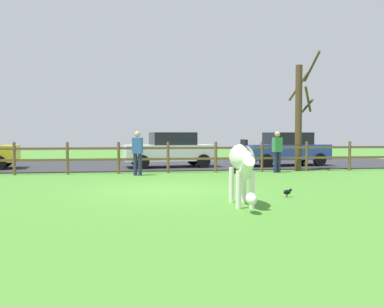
% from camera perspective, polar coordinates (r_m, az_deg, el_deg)
% --- Properties ---
extents(ground_plane, '(60.00, 60.00, 0.00)m').
position_cam_1_polar(ground_plane, '(11.54, -3.35, -4.96)').
color(ground_plane, '#47842D').
extents(parking_asphalt, '(28.00, 7.40, 0.05)m').
position_cam_1_polar(parking_asphalt, '(20.77, -5.72, -1.53)').
color(parking_asphalt, '#2D2D33').
rests_on(parking_asphalt, ground_plane).
extents(paddock_fence, '(21.17, 0.11, 1.23)m').
position_cam_1_polar(paddock_fence, '(16.42, -6.60, -0.26)').
color(paddock_fence, brown).
rests_on(paddock_fence, ground_plane).
extents(bare_tree, '(0.96, 1.28, 4.91)m').
position_cam_1_polar(bare_tree, '(18.07, 14.40, 5.19)').
color(bare_tree, '#513A23').
rests_on(bare_tree, ground_plane).
extents(zebra, '(0.56, 1.94, 1.41)m').
position_cam_1_polar(zebra, '(8.93, 6.84, -1.21)').
color(zebra, white).
rests_on(zebra, ground_plane).
extents(crow_on_grass, '(0.21, 0.10, 0.20)m').
position_cam_1_polar(crow_on_grass, '(10.45, 12.85, -5.11)').
color(crow_on_grass, black).
rests_on(crow_on_grass, ground_plane).
extents(parked_car_white, '(4.16, 2.23, 1.56)m').
position_cam_1_polar(parked_car_white, '(18.89, -3.00, 0.56)').
color(parked_car_white, white).
rests_on(parked_car_white, parking_asphalt).
extents(parked_car_blue, '(4.17, 2.25, 1.56)m').
position_cam_1_polar(parked_car_blue, '(20.30, 12.56, 0.64)').
color(parked_car_blue, '#2D4CAD').
rests_on(parked_car_blue, parking_asphalt).
extents(visitor_left_of_tree, '(0.41, 0.31, 1.64)m').
position_cam_1_polar(visitor_left_of_tree, '(15.57, -7.41, 0.34)').
color(visitor_left_of_tree, '#232847').
rests_on(visitor_left_of_tree, ground_plane).
extents(visitor_right_of_tree, '(0.41, 0.31, 1.64)m').
position_cam_1_polar(visitor_right_of_tree, '(17.00, 11.50, 0.50)').
color(visitor_right_of_tree, '#232847').
rests_on(visitor_right_of_tree, ground_plane).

